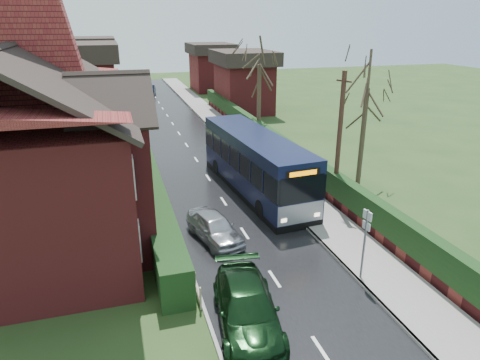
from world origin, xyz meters
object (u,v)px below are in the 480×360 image
object	(u,v)px
brick_house	(39,144)
car_green	(247,308)
bus	(255,164)
car_silver	(215,227)
telegraph_pole	(339,140)
bus_stop_sign	(365,235)

from	to	relation	value
brick_house	car_green	xyz separation A→B (m)	(6.88, -9.06, -3.68)
bus	car_silver	bearing A→B (deg)	-129.81
brick_house	telegraph_pole	distance (m)	14.57
bus	car_silver	xyz separation A→B (m)	(-3.70, -5.25, -1.05)
car_green	telegraph_pole	xyz separation A→B (m)	(7.65, 8.28, 2.95)
car_silver	brick_house	bearing A→B (deg)	144.47
brick_house	car_green	bearing A→B (deg)	-52.77
brick_house	car_silver	size ratio (longest dim) A/B	3.86
car_green	bus_stop_sign	bearing A→B (deg)	22.00
car_silver	bus_stop_sign	bearing A→B (deg)	-59.03
car_silver	car_green	xyz separation A→B (m)	(-0.35, -6.10, 0.05)
bus_stop_sign	telegraph_pole	distance (m)	7.65
car_green	bus	bearing A→B (deg)	78.11
car_silver	bus	bearing A→B (deg)	41.51
brick_house	bus_stop_sign	bearing A→B (deg)	-33.09
car_silver	car_green	distance (m)	6.11
bus	telegraph_pole	distance (m)	5.12
car_silver	bus_stop_sign	size ratio (longest dim) A/B	1.26
bus_stop_sign	bus	bearing A→B (deg)	89.85
brick_house	bus	distance (m)	11.49
car_silver	car_green	size ratio (longest dim) A/B	0.79
telegraph_pole	car_silver	bearing A→B (deg)	177.29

